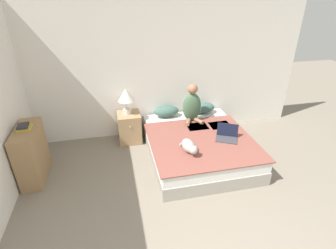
{
  "coord_description": "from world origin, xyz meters",
  "views": [
    {
      "loc": [
        -0.86,
        -1.02,
        2.64
      ],
      "look_at": [
        -0.09,
        2.44,
        0.78
      ],
      "focal_mm": 28.0,
      "sensor_mm": 36.0,
      "label": 1
    }
  ],
  "objects_px": {
    "cat_tabby": "(189,146)",
    "table_lamp": "(126,96)",
    "bed": "(197,146)",
    "pillow_far": "(203,108)",
    "person_sitting": "(192,105)",
    "laptop_open": "(227,136)",
    "bookshelf": "(32,154)",
    "pillow_near": "(166,111)",
    "nightstand": "(130,127)",
    "book_stack_top": "(24,127)"
  },
  "relations": [
    {
      "from": "cat_tabby",
      "to": "book_stack_top",
      "type": "height_order",
      "value": "book_stack_top"
    },
    {
      "from": "person_sitting",
      "to": "pillow_near",
      "type": "bearing_deg",
      "value": 145.49
    },
    {
      "from": "person_sitting",
      "to": "nightstand",
      "type": "relative_size",
      "value": 1.25
    },
    {
      "from": "pillow_near",
      "to": "cat_tabby",
      "type": "xyz_separation_m",
      "value": [
        0.07,
        -1.3,
        -0.0
      ]
    },
    {
      "from": "bookshelf",
      "to": "book_stack_top",
      "type": "xyz_separation_m",
      "value": [
        -0.0,
        0.0,
        0.45
      ]
    },
    {
      "from": "laptop_open",
      "to": "table_lamp",
      "type": "xyz_separation_m",
      "value": [
        -1.53,
        1.03,
        0.43
      ]
    },
    {
      "from": "table_lamp",
      "to": "bed",
      "type": "bearing_deg",
      "value": -35.89
    },
    {
      "from": "person_sitting",
      "to": "bookshelf",
      "type": "height_order",
      "value": "person_sitting"
    },
    {
      "from": "cat_tabby",
      "to": "pillow_near",
      "type": "bearing_deg",
      "value": 175.25
    },
    {
      "from": "laptop_open",
      "to": "bed",
      "type": "bearing_deg",
      "value": 178.71
    },
    {
      "from": "nightstand",
      "to": "table_lamp",
      "type": "height_order",
      "value": "table_lamp"
    },
    {
      "from": "table_lamp",
      "to": "bookshelf",
      "type": "relative_size",
      "value": 0.57
    },
    {
      "from": "pillow_far",
      "to": "cat_tabby",
      "type": "xyz_separation_m",
      "value": [
        -0.67,
        -1.3,
        -0.0
      ]
    },
    {
      "from": "pillow_far",
      "to": "table_lamp",
      "type": "xyz_separation_m",
      "value": [
        -1.48,
        -0.03,
        0.38
      ]
    },
    {
      "from": "person_sitting",
      "to": "laptop_open",
      "type": "distance_m",
      "value": 0.89
    },
    {
      "from": "bed",
      "to": "bookshelf",
      "type": "relative_size",
      "value": 2.36
    },
    {
      "from": "bed",
      "to": "person_sitting",
      "type": "relative_size",
      "value": 2.8
    },
    {
      "from": "laptop_open",
      "to": "pillow_near",
      "type": "bearing_deg",
      "value": 153.58
    },
    {
      "from": "bed",
      "to": "laptop_open",
      "type": "xyz_separation_m",
      "value": [
        0.41,
        -0.22,
        0.27
      ]
    },
    {
      "from": "bookshelf",
      "to": "cat_tabby",
      "type": "bearing_deg",
      "value": -11.41
    },
    {
      "from": "book_stack_top",
      "to": "nightstand",
      "type": "bearing_deg",
      "value": 26.69
    },
    {
      "from": "pillow_far",
      "to": "cat_tabby",
      "type": "relative_size",
      "value": 0.94
    },
    {
      "from": "laptop_open",
      "to": "nightstand",
      "type": "relative_size",
      "value": 0.74
    },
    {
      "from": "pillow_far",
      "to": "bookshelf",
      "type": "height_order",
      "value": "bookshelf"
    },
    {
      "from": "laptop_open",
      "to": "nightstand",
      "type": "xyz_separation_m",
      "value": [
        -1.51,
        1.01,
        -0.19
      ]
    },
    {
      "from": "bed",
      "to": "pillow_near",
      "type": "height_order",
      "value": "pillow_near"
    },
    {
      "from": "bed",
      "to": "table_lamp",
      "type": "height_order",
      "value": "table_lamp"
    },
    {
      "from": "person_sitting",
      "to": "laptop_open",
      "type": "bearing_deg",
      "value": -64.72
    },
    {
      "from": "laptop_open",
      "to": "bookshelf",
      "type": "height_order",
      "value": "bookshelf"
    },
    {
      "from": "cat_tabby",
      "to": "bookshelf",
      "type": "distance_m",
      "value": 2.37
    },
    {
      "from": "pillow_far",
      "to": "person_sitting",
      "type": "relative_size",
      "value": 0.68
    },
    {
      "from": "pillow_near",
      "to": "pillow_far",
      "type": "bearing_deg",
      "value": 0.0
    },
    {
      "from": "cat_tabby",
      "to": "table_lamp",
      "type": "height_order",
      "value": "table_lamp"
    },
    {
      "from": "bookshelf",
      "to": "book_stack_top",
      "type": "relative_size",
      "value": 4.09
    },
    {
      "from": "pillow_far",
      "to": "table_lamp",
      "type": "relative_size",
      "value": 0.99
    },
    {
      "from": "pillow_near",
      "to": "laptop_open",
      "type": "bearing_deg",
      "value": -53.57
    },
    {
      "from": "pillow_far",
      "to": "table_lamp",
      "type": "bearing_deg",
      "value": -178.83
    },
    {
      "from": "pillow_near",
      "to": "table_lamp",
      "type": "bearing_deg",
      "value": -177.68
    },
    {
      "from": "nightstand",
      "to": "bed",
      "type": "bearing_deg",
      "value": -35.46
    },
    {
      "from": "person_sitting",
      "to": "nightstand",
      "type": "distance_m",
      "value": 1.25
    },
    {
      "from": "laptop_open",
      "to": "book_stack_top",
      "type": "height_order",
      "value": "book_stack_top"
    },
    {
      "from": "bed",
      "to": "pillow_far",
      "type": "xyz_separation_m",
      "value": [
        0.37,
        0.84,
        0.32
      ]
    },
    {
      "from": "pillow_far",
      "to": "laptop_open",
      "type": "xyz_separation_m",
      "value": [
        0.05,
        -1.06,
        -0.05
      ]
    },
    {
      "from": "pillow_near",
      "to": "cat_tabby",
      "type": "height_order",
      "value": "pillow_near"
    },
    {
      "from": "pillow_near",
      "to": "nightstand",
      "type": "bearing_deg",
      "value": -175.63
    },
    {
      "from": "laptop_open",
      "to": "book_stack_top",
      "type": "bearing_deg",
      "value": -157.32
    },
    {
      "from": "book_stack_top",
      "to": "bed",
      "type": "bearing_deg",
      "value": -0.28
    },
    {
      "from": "nightstand",
      "to": "cat_tabby",
      "type": "bearing_deg",
      "value": -57.35
    },
    {
      "from": "pillow_near",
      "to": "bookshelf",
      "type": "distance_m",
      "value": 2.4
    },
    {
      "from": "bed",
      "to": "table_lamp",
      "type": "xyz_separation_m",
      "value": [
        -1.11,
        0.81,
        0.7
      ]
    }
  ]
}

